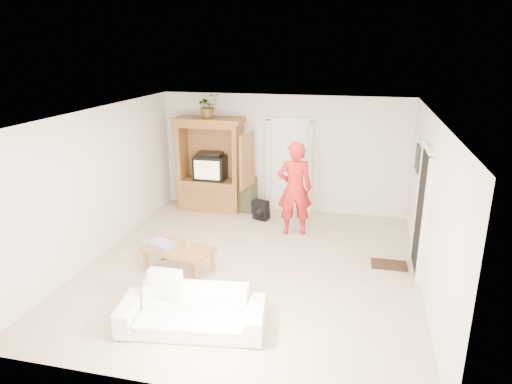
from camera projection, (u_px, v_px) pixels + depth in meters
floor at (251, 267)px, 7.78m from camera, size 6.00×6.00×0.00m
ceiling at (250, 114)px, 6.99m from camera, size 6.00×6.00×0.00m
wall_back at (283, 154)px, 10.17m from camera, size 5.50×0.00×5.50m
wall_front at (179, 284)px, 4.61m from camera, size 5.50×0.00×5.50m
wall_left at (99, 183)px, 7.99m from camera, size 0.00×6.00×6.00m
wall_right at (430, 208)px, 6.78m from camera, size 0.00×6.00×6.00m
armoire at (212, 170)px, 10.32m from camera, size 1.82×1.14×2.10m
door_back at (289, 167)px, 10.19m from camera, size 0.85×0.05×2.04m
doorway_right at (422, 212)px, 7.43m from camera, size 0.05×0.90×2.04m
framed_picture at (418, 159)px, 8.46m from camera, size 0.03×0.60×0.48m
doormat at (389, 265)px, 7.83m from camera, size 0.60×0.40×0.02m
plant at (208, 106)px, 9.85m from camera, size 0.62×0.62×0.52m
man at (295, 189)px, 8.90m from camera, size 0.77×0.60×1.87m
sofa at (192, 311)px, 5.98m from camera, size 1.99×1.00×0.56m
coffee_table at (179, 251)px, 7.53m from camera, size 1.24×0.83×0.43m
towel at (162, 244)px, 7.56m from camera, size 0.46×0.40×0.08m
candle at (188, 245)px, 7.51m from camera, size 0.08×0.08×0.10m
backpack_black at (261, 210)px, 9.83m from camera, size 0.39×0.30×0.42m
backpack_olive at (246, 194)px, 10.28m from camera, size 0.49×0.41×0.80m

